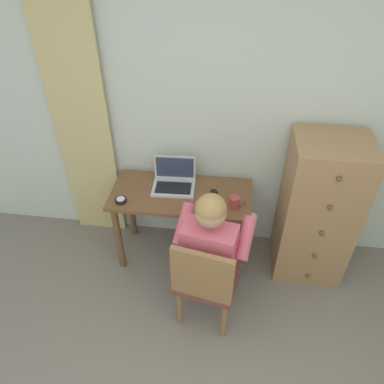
% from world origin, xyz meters
% --- Properties ---
extents(wall_back, '(4.80, 0.05, 2.50)m').
position_xyz_m(wall_back, '(0.00, 2.20, 1.25)').
color(wall_back, silver).
rests_on(wall_back, ground_plane).
extents(curtain_panel, '(0.46, 0.03, 2.20)m').
position_xyz_m(curtain_panel, '(-1.17, 2.13, 1.10)').
color(curtain_panel, '#CCB77A').
rests_on(curtain_panel, ground_plane).
extents(desk, '(1.13, 0.52, 0.72)m').
position_xyz_m(desk, '(-0.32, 1.87, 0.60)').
color(desk, brown).
rests_on(desk, ground_plane).
extents(dresser, '(0.55, 0.51, 1.26)m').
position_xyz_m(dresser, '(0.76, 1.90, 0.63)').
color(dresser, '#9E754C').
rests_on(dresser, ground_plane).
extents(chair, '(0.49, 0.47, 0.86)m').
position_xyz_m(chair, '(-0.05, 1.23, 0.48)').
color(chair, brown).
rests_on(chair, ground_plane).
extents(person_seated, '(0.60, 0.63, 1.18)m').
position_xyz_m(person_seated, '(-0.02, 1.41, 0.66)').
color(person_seated, '#6B84AD').
rests_on(person_seated, ground_plane).
extents(laptop, '(0.35, 0.27, 0.24)m').
position_xyz_m(laptop, '(-0.39, 1.95, 0.77)').
color(laptop, '#B7BABF').
rests_on(laptop, desk).
extents(computer_mouse, '(0.08, 0.11, 0.03)m').
position_xyz_m(computer_mouse, '(-0.06, 1.88, 0.74)').
color(computer_mouse, black).
rests_on(computer_mouse, desk).
extents(desk_clock, '(0.09, 0.09, 0.03)m').
position_xyz_m(desk_clock, '(-0.77, 1.70, 0.74)').
color(desk_clock, black).
rests_on(desk_clock, desk).
extents(coffee_mug, '(0.12, 0.08, 0.09)m').
position_xyz_m(coffee_mug, '(0.11, 1.75, 0.77)').
color(coffee_mug, '#9E3D38').
rests_on(coffee_mug, desk).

